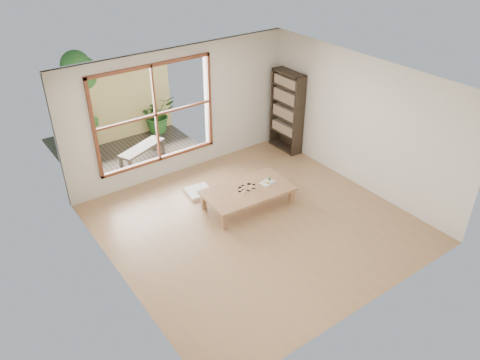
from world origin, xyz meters
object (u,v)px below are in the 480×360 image
at_px(bookshelf, 287,112).
at_px(garden_bench, 142,149).
at_px(food_tray, 268,181).
at_px(low_table, 248,191).

height_order(bookshelf, garden_bench, bookshelf).
xyz_separation_m(food_tray, garden_bench, (-1.33, 2.70, -0.05)).
bearing_deg(food_tray, garden_bench, 104.70).
relative_size(bookshelf, garden_bench, 1.53).
relative_size(food_tray, garden_bench, 0.25).
bearing_deg(bookshelf, garden_bench, 156.58).
height_order(food_tray, garden_bench, food_tray).
bearing_deg(garden_bench, bookshelf, -47.22).
bearing_deg(low_table, bookshelf, 36.81).
bearing_deg(garden_bench, food_tray, -87.61).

